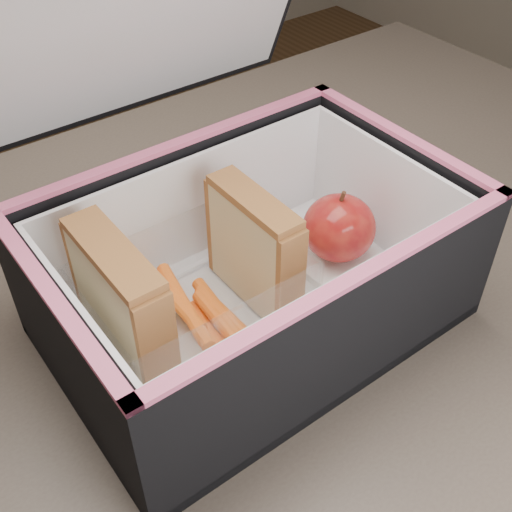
% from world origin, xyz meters
% --- Properties ---
extents(kitchen_table, '(1.20, 0.80, 0.75)m').
position_xyz_m(kitchen_table, '(0.00, 0.00, 0.66)').
color(kitchen_table, brown).
rests_on(kitchen_table, ground).
extents(lunch_bag, '(0.34, 0.31, 0.33)m').
position_xyz_m(lunch_bag, '(-0.01, 0.00, 0.82)').
color(lunch_bag, black).
rests_on(lunch_bag, kitchen_table).
extents(plastic_tub, '(0.17, 0.12, 0.07)m').
position_xyz_m(plastic_tub, '(-0.06, 0.01, 0.80)').
color(plastic_tub, white).
rests_on(plastic_tub, lunch_bag).
extents(sandwich_left, '(0.03, 0.11, 0.12)m').
position_xyz_m(sandwich_left, '(-0.12, 0.01, 0.83)').
color(sandwich_left, tan).
rests_on(sandwich_left, plastic_tub).
extents(sandwich_right, '(0.03, 0.10, 0.11)m').
position_xyz_m(sandwich_right, '(0.00, 0.01, 0.82)').
color(sandwich_right, tan).
rests_on(sandwich_right, plastic_tub).
extents(carrot_sticks, '(0.05, 0.14, 0.03)m').
position_xyz_m(carrot_sticks, '(-0.06, -0.00, 0.79)').
color(carrot_sticks, '#FF5217').
rests_on(carrot_sticks, plastic_tub).
extents(paper_napkin, '(0.08, 0.08, 0.01)m').
position_xyz_m(paper_napkin, '(0.09, -0.00, 0.77)').
color(paper_napkin, white).
rests_on(paper_napkin, lunch_bag).
extents(red_apple, '(0.09, 0.09, 0.07)m').
position_xyz_m(red_apple, '(0.09, -0.00, 0.80)').
color(red_apple, maroon).
rests_on(red_apple, paper_napkin).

